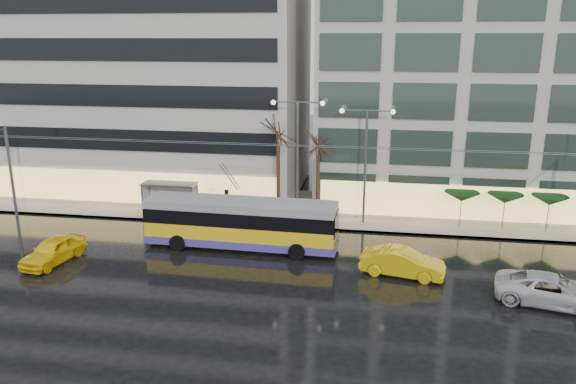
% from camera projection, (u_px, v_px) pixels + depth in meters
% --- Properties ---
extents(ground, '(140.00, 140.00, 0.00)m').
position_uv_depth(ground, '(237.00, 277.00, 32.96)').
color(ground, black).
rests_on(ground, ground).
extents(sidewalk, '(80.00, 10.00, 0.15)m').
position_uv_depth(sidewalk, '(303.00, 208.00, 45.92)').
color(sidewalk, gray).
rests_on(sidewalk, ground).
extents(kerb, '(80.00, 0.10, 0.15)m').
position_uv_depth(kerb, '(294.00, 228.00, 41.22)').
color(kerb, slate).
rests_on(kerb, ground).
extents(building_left, '(34.00, 14.00, 22.00)m').
position_uv_depth(building_left, '(114.00, 65.00, 50.50)').
color(building_left, '#B2B0AA').
rests_on(building_left, sidewalk).
extents(building_right, '(32.00, 14.00, 25.00)m').
position_uv_depth(building_right, '(524.00, 49.00, 44.61)').
color(building_right, '#B2B0AA').
rests_on(building_right, sidewalk).
extents(trolleybus, '(12.82, 5.16, 5.90)m').
position_uv_depth(trolleybus, '(241.00, 225.00, 37.15)').
color(trolleybus, yellow).
rests_on(trolleybus, ground).
extents(catenary, '(42.24, 5.12, 7.00)m').
position_uv_depth(catenary, '(277.00, 176.00, 39.19)').
color(catenary, '#595B60').
rests_on(catenary, ground).
extents(bus_shelter, '(4.20, 1.60, 2.51)m').
position_uv_depth(bus_shelter, '(166.00, 191.00, 43.89)').
color(bus_shelter, '#595B60').
rests_on(bus_shelter, sidewalk).
extents(street_lamp_near, '(3.96, 0.36, 9.03)m').
position_uv_depth(street_lamp_near, '(298.00, 144.00, 41.28)').
color(street_lamp_near, '#595B60').
rests_on(street_lamp_near, sidewalk).
extents(street_lamp_far, '(3.96, 0.36, 8.53)m').
position_uv_depth(street_lamp_far, '(366.00, 150.00, 40.57)').
color(street_lamp_far, '#595B60').
rests_on(street_lamp_far, sidewalk).
extents(tree_a, '(3.20, 3.20, 8.40)m').
position_uv_depth(tree_a, '(278.00, 128.00, 41.41)').
color(tree_a, black).
rests_on(tree_a, sidewalk).
extents(tree_b, '(3.20, 3.20, 7.70)m').
position_uv_depth(tree_b, '(319.00, 138.00, 41.32)').
color(tree_b, black).
rests_on(tree_b, sidewalk).
extents(parasol_a, '(2.50, 2.50, 2.65)m').
position_uv_depth(parasol_a, '(462.00, 197.00, 40.55)').
color(parasol_a, '#595B60').
rests_on(parasol_a, sidewalk).
extents(parasol_b, '(2.50, 2.50, 2.65)m').
position_uv_depth(parasol_b, '(505.00, 199.00, 40.08)').
color(parasol_b, '#595B60').
rests_on(parasol_b, sidewalk).
extents(parasol_c, '(2.50, 2.50, 2.65)m').
position_uv_depth(parasol_c, '(550.00, 201.00, 39.61)').
color(parasol_c, '#595B60').
rests_on(parasol_c, sidewalk).
extents(taxi_a, '(2.62, 4.86, 1.57)m').
position_uv_depth(taxi_a, '(53.00, 251.00, 34.90)').
color(taxi_a, yellow).
rests_on(taxi_a, ground).
extents(taxi_b, '(5.15, 2.65, 1.62)m').
position_uv_depth(taxi_b, '(402.00, 263.00, 33.01)').
color(taxi_b, '#DFB80B').
rests_on(taxi_b, ground).
extents(sedan_silver, '(6.13, 3.77, 1.58)m').
position_uv_depth(sedan_silver, '(552.00, 290.00, 29.49)').
color(sedan_silver, silver).
rests_on(sedan_silver, ground).
extents(pedestrian_a, '(1.23, 1.24, 2.19)m').
position_uv_depth(pedestrian_a, '(212.00, 197.00, 43.53)').
color(pedestrian_a, black).
rests_on(pedestrian_a, sidewalk).
extents(pedestrian_b, '(1.13, 1.06, 1.85)m').
position_uv_depth(pedestrian_b, '(226.00, 201.00, 44.41)').
color(pedestrian_b, black).
rests_on(pedestrian_b, sidewalk).
extents(pedestrian_c, '(1.28, 1.02, 2.11)m').
position_uv_depth(pedestrian_c, '(167.00, 195.00, 45.17)').
color(pedestrian_c, black).
rests_on(pedestrian_c, sidewalk).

